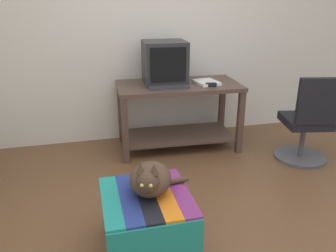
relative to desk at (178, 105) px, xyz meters
name	(u,v)px	position (x,y,z in m)	size (l,w,h in m)	color
ground_plane	(206,244)	(-0.24, -1.60, -0.48)	(14.00, 14.00, 0.00)	brown
back_wall	(146,23)	(-0.24, 0.45, 0.82)	(8.00, 0.10, 2.60)	silver
desk	(178,105)	(0.00, 0.00, 0.00)	(1.31, 0.70, 0.71)	#4C382D
tv_monitor	(165,63)	(-0.13, 0.07, 0.44)	(0.45, 0.41, 0.44)	#28282B
keyboard	(168,87)	(-0.14, -0.14, 0.24)	(0.40, 0.15, 0.02)	#333338
book	(207,82)	(0.29, -0.06, 0.24)	(0.22, 0.26, 0.03)	white
ottoman_with_blanket	(147,222)	(-0.64, -1.54, -0.28)	(0.56, 0.61, 0.40)	#7A664C
cat	(150,179)	(-0.61, -1.52, 0.02)	(0.45, 0.40, 0.27)	#473323
office_chair	(307,125)	(1.14, -0.65, -0.10)	(0.52, 0.52, 0.89)	#4C4C51
stapler	(211,85)	(0.29, -0.19, 0.25)	(0.04, 0.11, 0.04)	black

